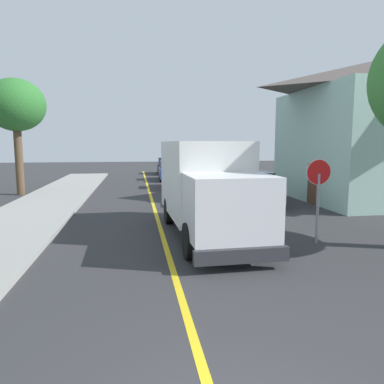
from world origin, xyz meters
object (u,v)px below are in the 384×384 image
parked_van_across (253,188)px  parked_car_far (170,171)px  parked_car_furthest (166,166)px  parked_car_near (200,187)px  stop_sign (318,185)px  parked_car_mid (179,177)px  street_tree_down_block (16,106)px  box_truck (206,184)px

parked_van_across → parked_car_far: bearing=103.7°
parked_car_furthest → parked_car_near: bearing=-89.0°
parked_van_across → stop_sign: (-0.48, -7.69, 1.06)m
parked_van_across → stop_sign: bearing=-93.6°
parked_car_furthest → parked_van_across: 19.51m
parked_car_mid → parked_van_across: 7.67m
parked_van_across → stop_sign: 7.78m
parked_car_furthest → street_tree_down_block: street_tree_down_block is taller
parked_car_mid → street_tree_down_block: (-9.98, -1.75, 4.53)m
parked_car_far → stop_sign: (2.68, -20.62, 1.06)m
box_truck → parked_car_furthest: bearing=88.3°
parked_car_near → street_tree_down_block: bearing=158.5°
parked_car_near → parked_van_across: 2.87m
box_truck → stop_sign: box_truck is taller
box_truck → parked_van_across: 7.14m
parked_car_near → stop_sign: stop_sign is taller
box_truck → street_tree_down_block: size_ratio=1.04×
parked_car_near → parked_van_across: size_ratio=1.02×
box_truck → parked_car_near: size_ratio=1.62×
parked_van_across → street_tree_down_block: street_tree_down_block is taller
parked_car_mid → stop_sign: size_ratio=1.68×
parked_car_near → parked_car_furthest: size_ratio=1.00×
box_truck → parked_van_across: (3.69, 6.03, -0.97)m
parked_car_near → parked_car_far: bearing=92.7°
parked_car_far → parked_van_across: 13.31m
box_truck → parked_car_mid: box_truck is taller
box_truck → parked_car_furthest: box_truck is taller
parked_car_near → parked_car_mid: same height
parked_car_far → stop_sign: 20.82m
parked_car_furthest → stop_sign: bearing=-84.8°
parked_van_across → parked_car_near: bearing=155.4°
parked_car_far → parked_car_furthest: 6.37m
parked_car_far → parked_van_across: (3.16, -12.93, 0.00)m
parked_car_mid → parked_car_far: same height
parked_car_mid → parked_car_furthest: same height
parked_car_far → stop_sign: bearing=-82.6°
parked_van_across → street_tree_down_block: 14.77m
parked_car_mid → street_tree_down_block: 11.10m
parked_car_furthest → stop_sign: 27.12m
parked_car_furthest → street_tree_down_block: 17.85m
parked_car_near → street_tree_down_block: (-10.41, 4.10, 4.53)m
parked_car_near → street_tree_down_block: 12.07m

